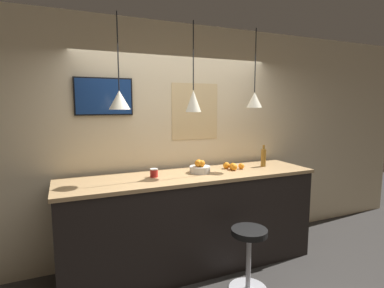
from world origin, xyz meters
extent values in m
cube|color=beige|center=(0.00, 1.20, 1.45)|extent=(8.00, 0.06, 2.90)
cube|color=black|center=(0.00, 0.72, 0.54)|extent=(2.92, 0.70, 1.08)
cube|color=tan|center=(0.00, 0.72, 1.10)|extent=(2.96, 0.74, 0.04)
cylinder|color=#B7B7BC|center=(0.34, 0.05, 0.31)|extent=(0.05, 0.05, 0.58)
cylinder|color=black|center=(0.34, 0.05, 0.63)|extent=(0.37, 0.37, 0.06)
cylinder|color=beige|center=(0.12, 0.76, 1.15)|extent=(0.24, 0.24, 0.08)
sphere|color=orange|center=(0.10, 0.75, 1.23)|extent=(0.08, 0.08, 0.08)
sphere|color=orange|center=(0.08, 0.73, 1.23)|extent=(0.08, 0.08, 0.08)
sphere|color=orange|center=(0.12, 0.71, 1.23)|extent=(0.08, 0.08, 0.08)
sphere|color=orange|center=(0.55, 0.73, 1.16)|extent=(0.09, 0.09, 0.09)
sphere|color=orange|center=(0.56, 0.76, 1.15)|extent=(0.07, 0.07, 0.07)
sphere|color=orange|center=(0.67, 0.73, 1.15)|extent=(0.07, 0.07, 0.07)
sphere|color=orange|center=(0.51, 0.82, 1.16)|extent=(0.08, 0.08, 0.08)
sphere|color=orange|center=(0.51, 0.82, 1.15)|extent=(0.08, 0.08, 0.08)
sphere|color=orange|center=(0.55, 0.70, 1.16)|extent=(0.08, 0.08, 0.08)
cylinder|color=olive|center=(1.02, 0.76, 1.23)|extent=(0.06, 0.06, 0.22)
cylinder|color=olive|center=(1.02, 0.76, 1.37)|extent=(0.03, 0.03, 0.06)
cylinder|color=red|center=(-0.44, 0.76, 1.16)|extent=(0.09, 0.09, 0.08)
cylinder|color=white|center=(-0.44, 0.76, 1.20)|extent=(0.09, 0.09, 0.01)
cylinder|color=black|center=(-0.80, 0.68, 2.42)|extent=(0.01, 0.01, 0.75)
cone|color=beige|center=(-0.80, 0.68, 1.95)|extent=(0.21, 0.21, 0.19)
sphere|color=#F9EFCC|center=(-0.80, 0.68, 1.88)|extent=(0.04, 0.04, 0.04)
cylinder|color=black|center=(0.00, 0.68, 2.43)|extent=(0.01, 0.01, 0.73)
cone|color=beige|center=(0.00, 0.68, 1.95)|extent=(0.17, 0.17, 0.24)
sphere|color=#F9EFCC|center=(0.00, 0.68, 1.85)|extent=(0.04, 0.04, 0.04)
cylinder|color=black|center=(0.80, 0.68, 2.43)|extent=(0.01, 0.01, 0.74)
cone|color=beige|center=(0.80, 0.68, 1.96)|extent=(0.19, 0.19, 0.18)
sphere|color=#F9EFCC|center=(0.80, 0.68, 1.89)|extent=(0.04, 0.04, 0.04)
cube|color=black|center=(-0.89, 1.15, 2.00)|extent=(0.64, 0.04, 0.42)
cube|color=navy|center=(-0.89, 1.13, 2.00)|extent=(0.61, 0.01, 0.39)
cube|color=#DBBC84|center=(0.24, 1.16, 1.82)|extent=(0.63, 0.01, 0.71)
camera|label=1|loc=(-1.33, -2.37, 1.90)|focal=28.00mm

